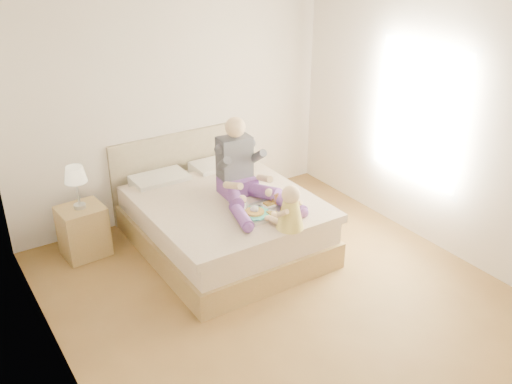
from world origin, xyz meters
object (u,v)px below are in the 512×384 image
nightstand (83,231)px  tray (263,210)px  baby (289,211)px  bed (219,218)px  adult (243,175)px

nightstand → tray: bearing=-43.1°
baby → tray: bearing=76.8°
bed → nightstand: 1.46m
nightstand → baby: size_ratio=1.26×
adult → baby: size_ratio=2.41×
nightstand → adult: 1.81m
bed → adult: 0.61m
nightstand → baby: 2.28m
adult → bed: bearing=133.3°
bed → nightstand: bed is taller
bed → baby: 1.13m
bed → nightstand: (-1.33, 0.59, -0.04)m
adult → nightstand: bearing=155.7°
bed → baby: bearing=-78.7°
baby → nightstand: bearing=114.5°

